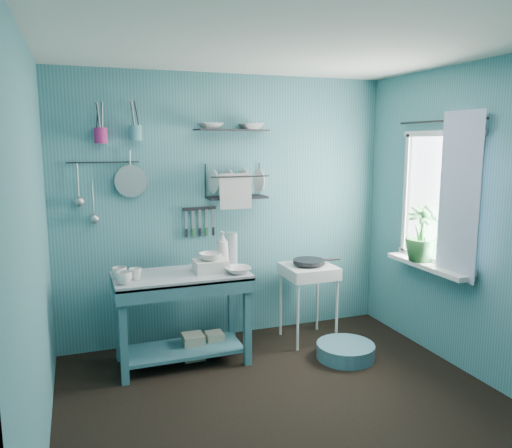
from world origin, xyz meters
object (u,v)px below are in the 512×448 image
object	(u,v)px
hotplate_stand	(308,303)
floor_basin	(345,351)
colander	(131,181)
potted_plant	(422,234)
mug_left	(124,278)
frying_pan	(309,261)
water_bottle	(232,248)
soap_bottle	(223,248)
utensil_cup_teal	(136,133)
mug_right	(119,273)
wash_tub	(211,266)
work_counter	(182,319)
dish_rack	(236,181)
storage_tin_small	(214,343)
storage_tin_large	(193,346)
utensil_cup_magenta	(101,136)
mug_mid	(136,274)

from	to	relation	value
hotplate_stand	floor_basin	size ratio (longest dim) A/B	1.44
colander	potted_plant	xyz separation A→B (m)	(2.40, -0.90, -0.46)
mug_left	frying_pan	xyz separation A→B (m)	(1.71, 0.25, -0.07)
water_bottle	soap_bottle	bearing A→B (deg)	-168.69
frying_pan	utensil_cup_teal	xyz separation A→B (m)	(-1.51, 0.33, 1.19)
mug_right	wash_tub	bearing A→B (deg)	-1.53
wash_tub	work_counter	bearing A→B (deg)	175.43
work_counter	hotplate_stand	xyz separation A→B (m)	(1.23, 0.09, -0.03)
dish_rack	utensil_cup_teal	distance (m)	0.99
hotplate_stand	colander	world-z (taller)	colander
wash_tub	frying_pan	bearing A→B (deg)	6.57
mug_left	soap_bottle	world-z (taller)	soap_bottle
storage_tin_small	colander	bearing A→B (deg)	149.77
storage_tin_large	storage_tin_small	distance (m)	0.20
hotplate_stand	utensil_cup_teal	bearing A→B (deg)	172.72
frying_pan	utensil_cup_magenta	world-z (taller)	utensil_cup_magenta
utensil_cup_magenta	floor_basin	bearing A→B (deg)	-23.10
mug_left	mug_right	size ratio (longest dim) A/B	1.00
dish_rack	colander	world-z (taller)	same
storage_tin_large	floor_basin	xyz separation A→B (m)	(1.26, -0.45, -0.04)
dish_rack	storage_tin_small	xyz separation A→B (m)	(-0.31, -0.29, -1.42)
hotplate_stand	floor_basin	world-z (taller)	hotplate_stand
mug_right	storage_tin_large	distance (m)	0.95
frying_pan	colander	distance (m)	1.78
mug_mid	water_bottle	world-z (taller)	water_bottle
utensil_cup_teal	storage_tin_large	bearing A→B (deg)	-44.19
water_bottle	colander	xyz separation A→B (m)	(-0.85, 0.23, 0.61)
hotplate_stand	dish_rack	world-z (taller)	dish_rack
mug_left	frying_pan	size ratio (longest dim) A/B	0.41
mug_right	storage_tin_small	distance (m)	1.09
water_bottle	mug_right	bearing A→B (deg)	-167.83
work_counter	water_bottle	bearing A→B (deg)	16.26
mug_mid	potted_plant	xyz separation A→B (m)	(2.45, -0.39, 0.24)
soap_bottle	dish_rack	world-z (taller)	dish_rack
mug_mid	frying_pan	xyz separation A→B (m)	(1.61, 0.15, -0.07)
mug_mid	storage_tin_small	bearing A→B (deg)	11.63
potted_plant	storage_tin_large	size ratio (longest dim) A/B	2.24
hotplate_stand	mug_left	bearing A→B (deg)	-166.66
soap_bottle	floor_basin	size ratio (longest dim) A/B	0.59
mug_left	storage_tin_large	bearing A→B (deg)	19.90
mug_left	storage_tin_small	bearing A→B (deg)	17.10
soap_bottle	utensil_cup_teal	world-z (taller)	utensil_cup_teal
dish_rack	utensil_cup_magenta	bearing A→B (deg)	-177.71
utensil_cup_teal	water_bottle	bearing A→B (deg)	-14.01
dish_rack	mug_mid	bearing A→B (deg)	-151.81
work_counter	mug_right	distance (m)	0.67
work_counter	water_bottle	world-z (taller)	water_bottle
work_counter	colander	distance (m)	1.28
frying_pan	soap_bottle	bearing A→B (deg)	172.46
storage_tin_large	hotplate_stand	bearing A→B (deg)	2.17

